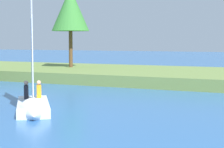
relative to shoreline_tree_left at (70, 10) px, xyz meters
The scene contains 3 objects.
shore_bank 10.67m from the shoreline_tree_left, ahead, with size 80.00×10.72×0.75m, color olive.
shoreline_tree_left is the anchor object (origin of this frame).
sailboat 17.34m from the shoreline_tree_left, 64.66° to the right, with size 3.54×4.19×6.28m.
Camera 1 is at (7.09, -4.06, 2.93)m, focal length 62.63 mm.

